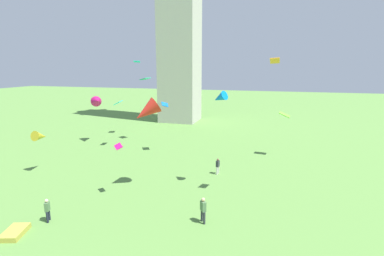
{
  "coord_description": "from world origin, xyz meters",
  "views": [
    {
      "loc": [
        7.82,
        -7.0,
        10.36
      ],
      "look_at": [
        1.45,
        15.51,
        5.28
      ],
      "focal_mm": 26.45,
      "sensor_mm": 36.0,
      "label": 1
    }
  ],
  "objects_px": {
    "person_2": "(203,209)",
    "kite_flying_7": "(220,98)",
    "kite_flying_10": "(118,146)",
    "kite_bundle_0": "(15,232)",
    "person_1": "(47,209)",
    "kite_flying_0": "(40,136)",
    "kite_flying_5": "(285,115)",
    "kite_flying_9": "(137,62)",
    "kite_flying_3": "(147,111)",
    "kite_flying_2": "(275,61)",
    "kite_flying_8": "(97,101)",
    "kite_flying_4": "(165,104)",
    "person_0": "(218,165)",
    "kite_flying_6": "(145,79)",
    "kite_flying_1": "(118,103)"
  },
  "relations": [
    {
      "from": "person_2",
      "to": "kite_flying_7",
      "type": "xyz_separation_m",
      "value": [
        -0.17,
        6.29,
        6.8
      ]
    },
    {
      "from": "kite_flying_10",
      "to": "kite_bundle_0",
      "type": "relative_size",
      "value": 0.53
    },
    {
      "from": "person_1",
      "to": "kite_bundle_0",
      "type": "height_order",
      "value": "person_1"
    },
    {
      "from": "kite_flying_0",
      "to": "kite_bundle_0",
      "type": "xyz_separation_m",
      "value": [
        6.82,
        -9.77,
        -3.44
      ]
    },
    {
      "from": "kite_flying_5",
      "to": "kite_flying_7",
      "type": "relative_size",
      "value": 0.85
    },
    {
      "from": "person_2",
      "to": "kite_flying_9",
      "type": "height_order",
      "value": "kite_flying_9"
    },
    {
      "from": "kite_flying_3",
      "to": "kite_flying_9",
      "type": "relative_size",
      "value": 1.81
    },
    {
      "from": "kite_flying_0",
      "to": "kite_flying_3",
      "type": "bearing_deg",
      "value": 175.19
    },
    {
      "from": "kite_flying_2",
      "to": "kite_flying_7",
      "type": "height_order",
      "value": "kite_flying_2"
    },
    {
      "from": "kite_flying_5",
      "to": "kite_flying_8",
      "type": "height_order",
      "value": "kite_flying_8"
    },
    {
      "from": "kite_flying_0",
      "to": "kite_flying_9",
      "type": "bearing_deg",
      "value": -98.93
    },
    {
      "from": "kite_flying_4",
      "to": "person_1",
      "type": "bearing_deg",
      "value": -31.27
    },
    {
      "from": "kite_flying_4",
      "to": "kite_flying_10",
      "type": "xyz_separation_m",
      "value": [
        0.83,
        -12.4,
        -1.74
      ]
    },
    {
      "from": "kite_flying_7",
      "to": "person_0",
      "type": "bearing_deg",
      "value": -143.35
    },
    {
      "from": "person_0",
      "to": "kite_flying_3",
      "type": "bearing_deg",
      "value": 149.29
    },
    {
      "from": "kite_flying_8",
      "to": "kite_flying_6",
      "type": "bearing_deg",
      "value": -15.2
    },
    {
      "from": "person_1",
      "to": "kite_flying_4",
      "type": "height_order",
      "value": "kite_flying_4"
    },
    {
      "from": "person_0",
      "to": "kite_flying_8",
      "type": "xyz_separation_m",
      "value": [
        -18.07,
        7.17,
        4.91
      ]
    },
    {
      "from": "kite_flying_10",
      "to": "kite_flying_7",
      "type": "bearing_deg",
      "value": 72.55
    },
    {
      "from": "kite_flying_0",
      "to": "kite_bundle_0",
      "type": "distance_m",
      "value": 12.41
    },
    {
      "from": "kite_flying_3",
      "to": "kite_flying_7",
      "type": "height_order",
      "value": "kite_flying_7"
    },
    {
      "from": "kite_flying_4",
      "to": "kite_flying_5",
      "type": "distance_m",
      "value": 14.04
    },
    {
      "from": "kite_bundle_0",
      "to": "kite_flying_10",
      "type": "bearing_deg",
      "value": 62.35
    },
    {
      "from": "person_2",
      "to": "kite_flying_3",
      "type": "bearing_deg",
      "value": 17.8
    },
    {
      "from": "kite_flying_8",
      "to": "kite_flying_2",
      "type": "bearing_deg",
      "value": -66.04
    },
    {
      "from": "person_1",
      "to": "kite_flying_0",
      "type": "relative_size",
      "value": 0.99
    },
    {
      "from": "kite_flying_7",
      "to": "kite_bundle_0",
      "type": "xyz_separation_m",
      "value": [
        -10.89,
        -10.93,
        -7.66
      ]
    },
    {
      "from": "kite_flying_6",
      "to": "kite_flying_7",
      "type": "height_order",
      "value": "kite_flying_6"
    },
    {
      "from": "kite_flying_3",
      "to": "kite_bundle_0",
      "type": "relative_size",
      "value": 1.59
    },
    {
      "from": "person_1",
      "to": "kite_flying_8",
      "type": "xyz_separation_m",
      "value": [
        -8.56,
        18.94,
        4.88
      ]
    },
    {
      "from": "kite_flying_7",
      "to": "kite_flying_8",
      "type": "xyz_separation_m",
      "value": [
        -18.61,
        9.92,
        -2.02
      ]
    },
    {
      "from": "kite_flying_5",
      "to": "kite_bundle_0",
      "type": "xyz_separation_m",
      "value": [
        -16.6,
        -21.36,
        -4.82
      ]
    },
    {
      "from": "kite_flying_1",
      "to": "kite_flying_9",
      "type": "xyz_separation_m",
      "value": [
        -0.23,
        6.21,
        5.24
      ]
    },
    {
      "from": "kite_flying_4",
      "to": "kite_flying_7",
      "type": "height_order",
      "value": "kite_flying_7"
    },
    {
      "from": "kite_flying_2",
      "to": "kite_bundle_0",
      "type": "height_order",
      "value": "kite_flying_2"
    },
    {
      "from": "kite_flying_9",
      "to": "kite_bundle_0",
      "type": "relative_size",
      "value": 0.88
    },
    {
      "from": "kite_flying_4",
      "to": "kite_flying_8",
      "type": "xyz_separation_m",
      "value": [
        -10.47,
        1.61,
        -0.13
      ]
    },
    {
      "from": "kite_flying_2",
      "to": "kite_flying_0",
      "type": "bearing_deg",
      "value": -88.09
    },
    {
      "from": "person_1",
      "to": "kite_flying_8",
      "type": "distance_m",
      "value": 21.35
    },
    {
      "from": "kite_flying_4",
      "to": "kite_flying_6",
      "type": "relative_size",
      "value": 0.84
    },
    {
      "from": "kite_flying_1",
      "to": "kite_flying_6",
      "type": "height_order",
      "value": "kite_flying_6"
    },
    {
      "from": "kite_flying_1",
      "to": "kite_flying_10",
      "type": "xyz_separation_m",
      "value": [
        7.43,
        -12.94,
        -1.65
      ]
    },
    {
      "from": "person_2",
      "to": "kite_flying_3",
      "type": "relative_size",
      "value": 0.65
    },
    {
      "from": "kite_flying_8",
      "to": "kite_flying_3",
      "type": "bearing_deg",
      "value": -82.63
    },
    {
      "from": "kite_flying_0",
      "to": "kite_flying_7",
      "type": "height_order",
      "value": "kite_flying_7"
    },
    {
      "from": "kite_flying_3",
      "to": "kite_flying_10",
      "type": "bearing_deg",
      "value": -81.31
    },
    {
      "from": "kite_flying_2",
      "to": "kite_flying_10",
      "type": "relative_size",
      "value": 1.0
    },
    {
      "from": "kite_flying_3",
      "to": "kite_flying_5",
      "type": "bearing_deg",
      "value": 101.52
    },
    {
      "from": "kite_flying_5",
      "to": "kite_flying_7",
      "type": "xyz_separation_m",
      "value": [
        -5.71,
        -10.43,
        2.84
      ]
    },
    {
      "from": "kite_flying_7",
      "to": "kite_flying_8",
      "type": "height_order",
      "value": "kite_flying_7"
    }
  ]
}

